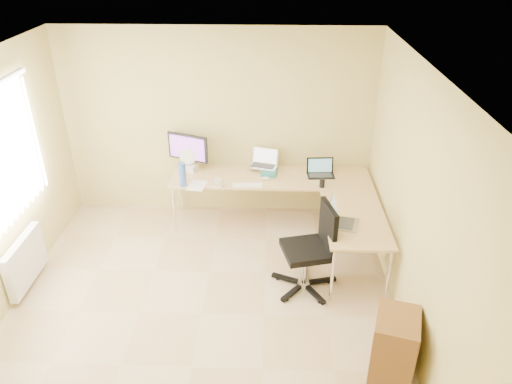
{
  "coord_description": "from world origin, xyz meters",
  "views": [
    {
      "loc": [
        0.72,
        -3.9,
        3.65
      ],
      "look_at": [
        0.55,
        1.1,
        0.9
      ],
      "focal_mm": 33.88,
      "sensor_mm": 36.0,
      "label": 1
    }
  ],
  "objects_px": {
    "cabinet": "(394,345)",
    "desk_main": "(271,200)",
    "laptop_center": "(263,159)",
    "keyboard": "(247,185)",
    "monitor": "(188,152)",
    "mug": "(217,182)",
    "laptop_return": "(344,215)",
    "office_chair": "(306,251)",
    "desk_fan": "(189,159)",
    "desk_return": "(352,243)",
    "water_bottle": "(183,175)",
    "laptop_black": "(321,168)"
  },
  "relations": [
    {
      "from": "laptop_black",
      "to": "desk_fan",
      "type": "distance_m",
      "value": 1.8
    },
    {
      "from": "monitor",
      "to": "cabinet",
      "type": "distance_m",
      "value": 3.63
    },
    {
      "from": "desk_fan",
      "to": "laptop_return",
      "type": "bearing_deg",
      "value": -32.42
    },
    {
      "from": "mug",
      "to": "laptop_return",
      "type": "distance_m",
      "value": 1.75
    },
    {
      "from": "desk_main",
      "to": "monitor",
      "type": "relative_size",
      "value": 4.47
    },
    {
      "from": "desk_return",
      "to": "laptop_black",
      "type": "xyz_separation_m",
      "value": [
        -0.31,
        1.04,
        0.48
      ]
    },
    {
      "from": "keyboard",
      "to": "laptop_black",
      "type": "bearing_deg",
      "value": 14.99
    },
    {
      "from": "laptop_black",
      "to": "water_bottle",
      "type": "xyz_separation_m",
      "value": [
        -1.79,
        -0.34,
        0.05
      ]
    },
    {
      "from": "desk_fan",
      "to": "laptop_return",
      "type": "xyz_separation_m",
      "value": [
        1.94,
        -1.36,
        -0.02
      ]
    },
    {
      "from": "laptop_center",
      "to": "water_bottle",
      "type": "relative_size",
      "value": 1.18
    },
    {
      "from": "desk_return",
      "to": "laptop_black",
      "type": "height_order",
      "value": "laptop_black"
    },
    {
      "from": "desk_return",
      "to": "cabinet",
      "type": "height_order",
      "value": "desk_return"
    },
    {
      "from": "desk_main",
      "to": "laptop_center",
      "type": "xyz_separation_m",
      "value": [
        -0.11,
        0.2,
        0.53
      ]
    },
    {
      "from": "monitor",
      "to": "keyboard",
      "type": "bearing_deg",
      "value": -7.86
    },
    {
      "from": "desk_main",
      "to": "mug",
      "type": "distance_m",
      "value": 0.85
    },
    {
      "from": "mug",
      "to": "laptop_center",
      "type": "bearing_deg",
      "value": 39.1
    },
    {
      "from": "laptop_center",
      "to": "laptop_black",
      "type": "height_order",
      "value": "laptop_center"
    },
    {
      "from": "laptop_center",
      "to": "keyboard",
      "type": "bearing_deg",
      "value": -96.04
    },
    {
      "from": "office_chair",
      "to": "laptop_black",
      "type": "bearing_deg",
      "value": 65.12
    },
    {
      "from": "laptop_black",
      "to": "desk_return",
      "type": "bearing_deg",
      "value": -77.65
    },
    {
      "from": "monitor",
      "to": "laptop_return",
      "type": "relative_size",
      "value": 1.57
    },
    {
      "from": "office_chair",
      "to": "mug",
      "type": "bearing_deg",
      "value": 120.89
    },
    {
      "from": "laptop_center",
      "to": "desk_fan",
      "type": "height_order",
      "value": "desk_fan"
    },
    {
      "from": "cabinet",
      "to": "water_bottle",
      "type": "bearing_deg",
      "value": 150.65
    },
    {
      "from": "desk_main",
      "to": "laptop_return",
      "type": "height_order",
      "value": "laptop_return"
    },
    {
      "from": "monitor",
      "to": "keyboard",
      "type": "relative_size",
      "value": 1.57
    },
    {
      "from": "desk_return",
      "to": "laptop_center",
      "type": "xyz_separation_m",
      "value": [
        -1.08,
        1.2,
        0.53
      ]
    },
    {
      "from": "laptop_black",
      "to": "cabinet",
      "type": "relative_size",
      "value": 0.56
    },
    {
      "from": "office_chair",
      "to": "laptop_return",
      "type": "bearing_deg",
      "value": 11.19
    },
    {
      "from": "cabinet",
      "to": "desk_main",
      "type": "bearing_deg",
      "value": 129.59
    },
    {
      "from": "desk_main",
      "to": "desk_return",
      "type": "bearing_deg",
      "value": -45.73
    },
    {
      "from": "keyboard",
      "to": "desk_fan",
      "type": "distance_m",
      "value": 0.96
    },
    {
      "from": "monitor",
      "to": "laptop_return",
      "type": "bearing_deg",
      "value": -12.62
    },
    {
      "from": "mug",
      "to": "office_chair",
      "type": "height_order",
      "value": "office_chair"
    },
    {
      "from": "desk_main",
      "to": "monitor",
      "type": "distance_m",
      "value": 1.3
    },
    {
      "from": "cabinet",
      "to": "keyboard",
      "type": "bearing_deg",
      "value": 137.86
    },
    {
      "from": "water_bottle",
      "to": "cabinet",
      "type": "bearing_deg",
      "value": -45.36
    },
    {
      "from": "office_chair",
      "to": "desk_fan",
      "type": "bearing_deg",
      "value": 120.27
    },
    {
      "from": "laptop_black",
      "to": "mug",
      "type": "xyz_separation_m",
      "value": [
        -1.35,
        -0.31,
        -0.07
      ]
    },
    {
      "from": "laptop_black",
      "to": "mug",
      "type": "distance_m",
      "value": 1.39
    },
    {
      "from": "desk_return",
      "to": "cabinet",
      "type": "distance_m",
      "value": 1.58
    },
    {
      "from": "laptop_center",
      "to": "laptop_return",
      "type": "relative_size",
      "value": 0.99
    },
    {
      "from": "laptop_center",
      "to": "laptop_return",
      "type": "xyz_separation_m",
      "value": [
        0.92,
        -1.36,
        -0.04
      ]
    },
    {
      "from": "desk_return",
      "to": "laptop_center",
      "type": "relative_size",
      "value": 3.47
    },
    {
      "from": "desk_fan",
      "to": "laptop_return",
      "type": "height_order",
      "value": "desk_fan"
    },
    {
      "from": "water_bottle",
      "to": "laptop_center",
      "type": "bearing_deg",
      "value": 26.03
    },
    {
      "from": "cabinet",
      "to": "office_chair",
      "type": "bearing_deg",
      "value": 136.94
    },
    {
      "from": "monitor",
      "to": "desk_return",
      "type": "bearing_deg",
      "value": -7.36
    },
    {
      "from": "mug",
      "to": "cabinet",
      "type": "xyz_separation_m",
      "value": [
        1.81,
        -2.3,
        -0.41
      ]
    },
    {
      "from": "desk_return",
      "to": "monitor",
      "type": "xyz_separation_m",
      "value": [
        -2.1,
        1.2,
        0.62
      ]
    }
  ]
}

